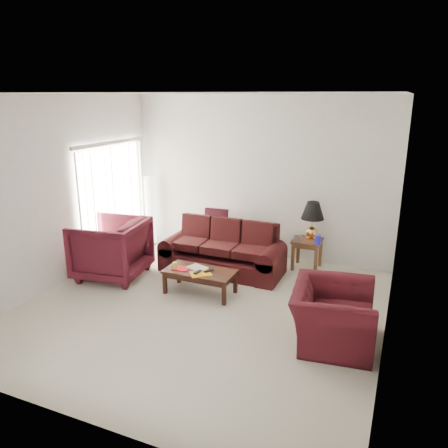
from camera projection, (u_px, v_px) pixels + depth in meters
name	position (u px, v px, depth m)	size (l,w,h in m)	color
floor	(201.00, 308.00, 6.35)	(5.00, 5.00, 0.00)	beige
blinds	(114.00, 202.00, 8.10)	(0.10, 2.00, 2.16)	silver
sofa	(222.00, 248.00, 7.56)	(2.10, 0.91, 0.86)	black
throw_pillow	(216.00, 220.00, 8.30)	(0.44, 0.12, 0.44)	black
end_table	(307.00, 254.00, 7.75)	(0.49, 0.49, 0.54)	#462518
table_lamp	(312.00, 221.00, 7.61)	(0.40, 0.40, 0.68)	gold
clock	(298.00, 238.00, 7.55)	(0.13, 0.05, 0.13)	silver
blue_canister	(318.00, 240.00, 7.40)	(0.10, 0.10, 0.16)	#1D1DBD
picture_frame	(302.00, 231.00, 7.89)	(0.12, 0.02, 0.15)	silver
floor_lamp	(150.00, 210.00, 8.92)	(0.23, 0.23, 1.43)	silver
armchair_left	(111.00, 249.00, 7.33)	(1.07, 1.10, 1.01)	#420F1A
armchair_right	(333.00, 315.00, 5.40)	(1.12, 0.98, 0.73)	#3B0D14
coffee_table	(200.00, 282.00, 6.79)	(1.09, 0.55, 0.38)	black
magazine_red	(181.00, 268.00, 6.78)	(0.25, 0.19, 0.01)	red
magazine_white	(197.00, 268.00, 6.82)	(0.29, 0.22, 0.02)	white
magazine_orange	(201.00, 274.00, 6.59)	(0.31, 0.23, 0.02)	orange
remote_a	(198.00, 272.00, 6.60)	(0.05, 0.16, 0.02)	black
remote_b	(209.00, 271.00, 6.65)	(0.05, 0.16, 0.02)	black
yellow_glass	(175.00, 266.00, 6.76)	(0.07, 0.07, 0.11)	gold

